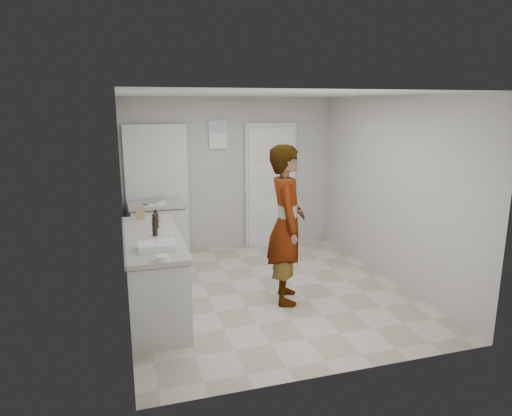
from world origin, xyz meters
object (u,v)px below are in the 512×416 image
object	(u,v)px
oil_cruet_a	(156,219)
egg_bowl	(162,258)
person	(287,225)
cake_mix_box	(140,213)
oil_cruet_b	(155,225)
baking_dish	(157,246)
spice_jar	(159,219)

from	to	relation	value
oil_cruet_a	egg_bowl	xyz separation A→B (m)	(-0.05, -1.20, -0.08)
oil_cruet_a	egg_bowl	world-z (taller)	oil_cruet_a
person	egg_bowl	size ratio (longest dim) A/B	14.29
egg_bowl	cake_mix_box	bearing A→B (deg)	93.87
egg_bowl	oil_cruet_b	bearing A→B (deg)	89.74
cake_mix_box	baking_dish	world-z (taller)	cake_mix_box
spice_jar	egg_bowl	bearing A→B (deg)	-93.91
oil_cruet_b	baking_dish	xyz separation A→B (m)	(-0.02, -0.50, -0.10)
person	oil_cruet_b	xyz separation A→B (m)	(-1.55, 0.12, 0.09)
oil_cruet_b	egg_bowl	size ratio (longest dim) A/B	1.96
person	egg_bowl	distance (m)	1.72
oil_cruet_a	baking_dish	bearing A→B (deg)	-94.37
baking_dish	spice_jar	bearing A→B (deg)	83.87
person	oil_cruet_a	world-z (taller)	person
person	egg_bowl	xyz separation A→B (m)	(-1.55, -0.75, -0.01)
baking_dish	egg_bowl	size ratio (longest dim) A/B	2.83
oil_cruet_b	cake_mix_box	bearing A→B (deg)	98.14
cake_mix_box	egg_bowl	world-z (taller)	cake_mix_box
oil_cruet_a	cake_mix_box	bearing A→B (deg)	107.53
egg_bowl	person	bearing A→B (deg)	25.96
spice_jar	baking_dish	size ratio (longest dim) A/B	0.23
cake_mix_box	baking_dish	bearing A→B (deg)	-78.56
person	cake_mix_box	world-z (taller)	person
person	cake_mix_box	size ratio (longest dim) A/B	11.48
cake_mix_box	egg_bowl	size ratio (longest dim) A/B	1.24
cake_mix_box	oil_cruet_b	xyz separation A→B (m)	(0.12, -0.84, 0.04)
baking_dish	oil_cruet_b	bearing A→B (deg)	87.51
cake_mix_box	oil_cruet_a	bearing A→B (deg)	-65.20
spice_jar	egg_bowl	distance (m)	1.48
oil_cruet_a	oil_cruet_b	size ratio (longest dim) A/B	0.87
cake_mix_box	spice_jar	xyz separation A→B (m)	(0.22, -0.23, -0.04)
oil_cruet_b	baking_dish	bearing A→B (deg)	-92.49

